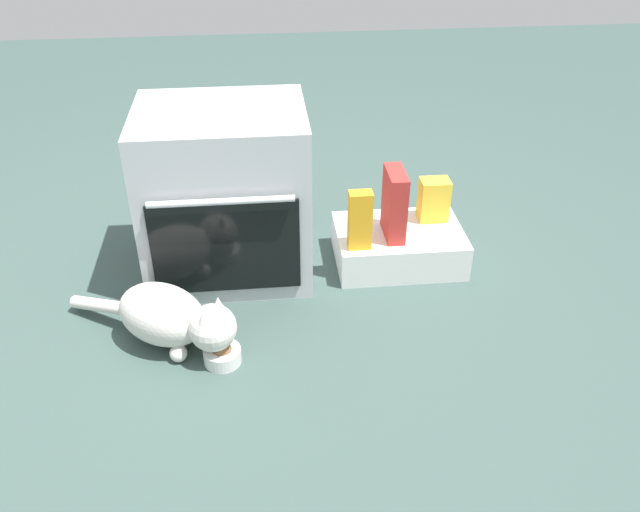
{
  "coord_description": "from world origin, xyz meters",
  "views": [
    {
      "loc": [
        0.08,
        -1.95,
        1.55
      ],
      "look_at": [
        0.28,
        0.02,
        0.25
      ],
      "focal_mm": 37.28,
      "sensor_mm": 36.0,
      "label": 1
    }
  ],
  "objects_px": {
    "juice_carton": "(360,220)",
    "snack_bag": "(434,200)",
    "pantry_cabinet": "(398,245)",
    "oven": "(225,194)",
    "food_bowl": "(222,354)",
    "cereal_box": "(394,204)",
    "cat": "(171,317)"
  },
  "relations": [
    {
      "from": "juice_carton",
      "to": "snack_bag",
      "type": "bearing_deg",
      "value": 29.0
    },
    {
      "from": "oven",
      "to": "cereal_box",
      "type": "xyz_separation_m",
      "value": [
        0.66,
        -0.06,
        -0.05
      ]
    },
    {
      "from": "oven",
      "to": "juice_carton",
      "type": "xyz_separation_m",
      "value": [
        0.51,
        -0.14,
        -0.07
      ]
    },
    {
      "from": "oven",
      "to": "cereal_box",
      "type": "height_order",
      "value": "oven"
    },
    {
      "from": "cereal_box",
      "to": "oven",
      "type": "bearing_deg",
      "value": 174.62
    },
    {
      "from": "cereal_box",
      "to": "juice_carton",
      "type": "distance_m",
      "value": 0.17
    },
    {
      "from": "cereal_box",
      "to": "snack_bag",
      "type": "distance_m",
      "value": 0.22
    },
    {
      "from": "food_bowl",
      "to": "cereal_box",
      "type": "xyz_separation_m",
      "value": [
        0.68,
        0.52,
        0.26
      ]
    },
    {
      "from": "cat",
      "to": "juice_carton",
      "type": "relative_size",
      "value": 2.64
    },
    {
      "from": "cat",
      "to": "cereal_box",
      "type": "distance_m",
      "value": 0.96
    },
    {
      "from": "juice_carton",
      "to": "cereal_box",
      "type": "bearing_deg",
      "value": 27.53
    },
    {
      "from": "oven",
      "to": "juice_carton",
      "type": "bearing_deg",
      "value": -15.28
    },
    {
      "from": "food_bowl",
      "to": "cereal_box",
      "type": "relative_size",
      "value": 0.46
    },
    {
      "from": "snack_bag",
      "to": "pantry_cabinet",
      "type": "bearing_deg",
      "value": -153.09
    },
    {
      "from": "snack_bag",
      "to": "food_bowl",
      "type": "bearing_deg",
      "value": -143.98
    },
    {
      "from": "food_bowl",
      "to": "juice_carton",
      "type": "relative_size",
      "value": 0.54
    },
    {
      "from": "snack_bag",
      "to": "oven",
      "type": "bearing_deg",
      "value": -176.78
    },
    {
      "from": "pantry_cabinet",
      "to": "snack_bag",
      "type": "bearing_deg",
      "value": 26.91
    },
    {
      "from": "oven",
      "to": "food_bowl",
      "type": "xyz_separation_m",
      "value": [
        -0.02,
        -0.59,
        -0.31
      ]
    },
    {
      "from": "pantry_cabinet",
      "to": "snack_bag",
      "type": "relative_size",
      "value": 2.88
    },
    {
      "from": "pantry_cabinet",
      "to": "juice_carton",
      "type": "height_order",
      "value": "juice_carton"
    },
    {
      "from": "food_bowl",
      "to": "juice_carton",
      "type": "xyz_separation_m",
      "value": [
        0.53,
        0.45,
        0.24
      ]
    },
    {
      "from": "food_bowl",
      "to": "cat",
      "type": "distance_m",
      "value": 0.22
    },
    {
      "from": "cereal_box",
      "to": "snack_bag",
      "type": "relative_size",
      "value": 1.56
    },
    {
      "from": "food_bowl",
      "to": "cereal_box",
      "type": "distance_m",
      "value": 0.9
    },
    {
      "from": "pantry_cabinet",
      "to": "cereal_box",
      "type": "relative_size",
      "value": 1.85
    },
    {
      "from": "cat",
      "to": "juice_carton",
      "type": "bearing_deg",
      "value": 57.72
    },
    {
      "from": "cat",
      "to": "cereal_box",
      "type": "relative_size",
      "value": 2.26
    },
    {
      "from": "juice_carton",
      "to": "pantry_cabinet",
      "type": "bearing_deg",
      "value": 30.67
    },
    {
      "from": "cat",
      "to": "juice_carton",
      "type": "distance_m",
      "value": 0.8
    },
    {
      "from": "pantry_cabinet",
      "to": "cat",
      "type": "relative_size",
      "value": 0.82
    },
    {
      "from": "pantry_cabinet",
      "to": "snack_bag",
      "type": "xyz_separation_m",
      "value": [
        0.15,
        0.08,
        0.17
      ]
    }
  ]
}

